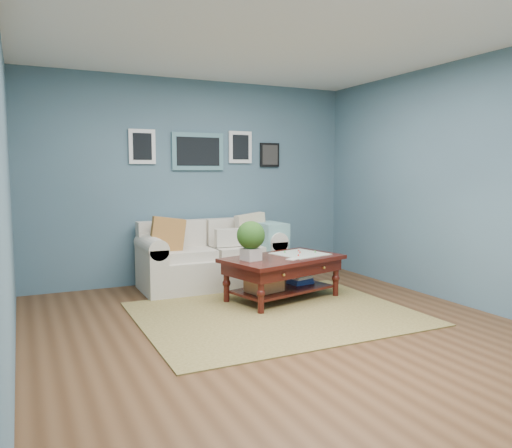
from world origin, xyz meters
TOP-DOWN VIEW (x-y plane):
  - room_shell at (0.00, 0.06)m, footprint 5.00×5.02m
  - area_rug at (0.20, 0.53)m, footprint 2.77×2.21m
  - loveseat at (0.12, 2.02)m, footprint 1.84×0.84m
  - coffee_table at (0.48, 1.02)m, footprint 1.49×1.09m

SIDE VIEW (x-z plane):
  - area_rug at x=0.20m, z-range 0.00..0.01m
  - loveseat at x=0.12m, z-range -0.09..0.86m
  - coffee_table at x=0.48m, z-range -0.05..0.89m
  - room_shell at x=0.00m, z-range 0.01..2.71m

